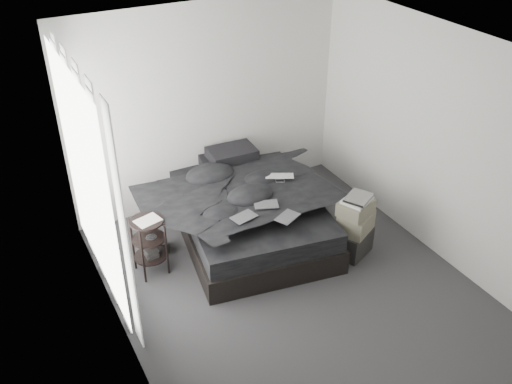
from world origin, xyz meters
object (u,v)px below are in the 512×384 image
side_stand (150,246)px  box_lower (352,241)px  bed (250,225)px  laptop (280,173)px

side_stand → box_lower: side_stand is taller
bed → side_stand: 1.31m
laptop → bed: bearing=-154.5°
bed → box_lower: size_ratio=5.03×
laptop → box_lower: laptop is taller
bed → box_lower: bearing=-35.1°
laptop → box_lower: bearing=-32.6°
side_stand → box_lower: 2.32m
bed → laptop: 0.74m
laptop → box_lower: 1.17m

